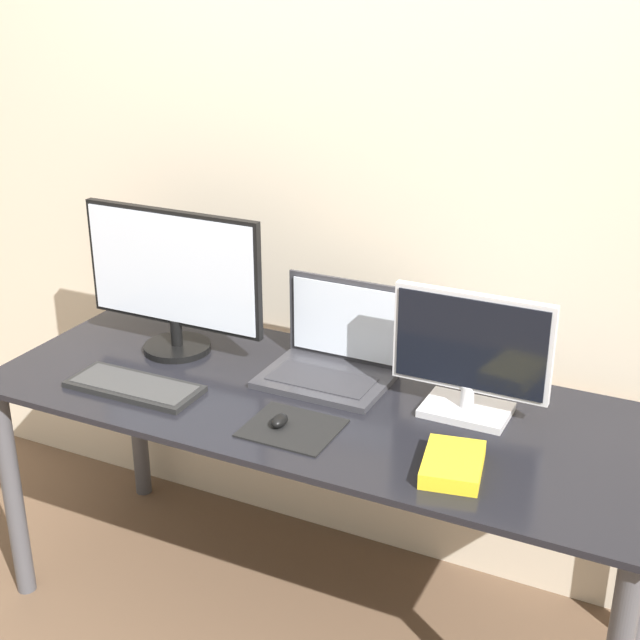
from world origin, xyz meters
name	(u,v)px	position (x,y,z in m)	size (l,w,h in m)	color
wall_back	(383,180)	(0.00, 0.80, 1.25)	(7.00, 0.05, 2.50)	beige
desk	(318,434)	(0.00, 0.37, 0.62)	(1.87, 0.73, 0.73)	black
monitor_left	(173,278)	(-0.53, 0.46, 0.97)	(0.59, 0.20, 0.44)	black
monitor_right	(470,356)	(0.39, 0.46, 0.90)	(0.42, 0.16, 0.34)	silver
laptop	(333,354)	(-0.03, 0.52, 0.80)	(0.36, 0.27, 0.27)	#333338
keyboard	(134,386)	(-0.49, 0.19, 0.74)	(0.38, 0.16, 0.02)	black
mousepad	(292,428)	(0.01, 0.19, 0.74)	(0.23, 0.20, 0.00)	black
mouse	(280,421)	(-0.02, 0.18, 0.75)	(0.04, 0.06, 0.03)	black
book	(453,464)	(0.45, 0.17, 0.75)	(0.17, 0.22, 0.04)	yellow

